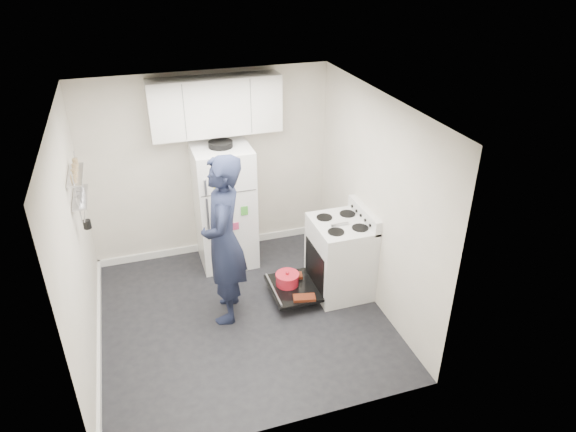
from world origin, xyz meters
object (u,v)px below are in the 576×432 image
object	(u,v)px
open_oven_door	(291,284)
refrigerator	(225,206)
electric_range	(339,258)
person	(224,241)

from	to	relation	value
open_oven_door	refrigerator	xyz separation A→B (m)	(-0.56, 1.07, 0.64)
electric_range	open_oven_door	xyz separation A→B (m)	(-0.61, 0.03, -0.28)
electric_range	person	distance (m)	1.50
refrigerator	open_oven_door	bearing A→B (deg)	-62.50
person	open_oven_door	bearing A→B (deg)	110.42
refrigerator	person	xyz separation A→B (m)	(-0.24, -1.14, 0.17)
electric_range	open_oven_door	bearing A→B (deg)	177.23
refrigerator	person	distance (m)	1.17
open_oven_door	electric_range	bearing A→B (deg)	-2.77
refrigerator	electric_range	bearing A→B (deg)	-43.34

